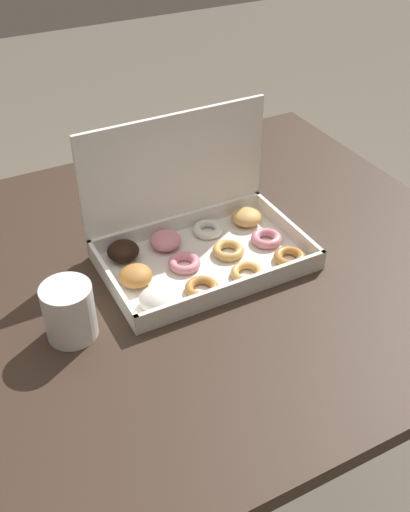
% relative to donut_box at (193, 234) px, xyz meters
% --- Properties ---
extents(ground_plane, '(8.00, 8.00, 0.00)m').
position_rel_donut_box_xyz_m(ground_plane, '(0.02, -0.02, -0.80)').
color(ground_plane, '#6B6054').
extents(dining_table, '(1.03, 0.95, 0.75)m').
position_rel_donut_box_xyz_m(dining_table, '(0.02, -0.02, -0.15)').
color(dining_table, '#38281E').
rests_on(dining_table, ground_plane).
extents(donut_box, '(0.37, 0.24, 0.25)m').
position_rel_donut_box_xyz_m(donut_box, '(0.00, 0.00, 0.00)').
color(donut_box, silver).
rests_on(donut_box, dining_table).
extents(coffee_mug, '(0.08, 0.08, 0.10)m').
position_rel_donut_box_xyz_m(coffee_mug, '(-0.27, -0.10, 0.00)').
color(coffee_mug, white).
rests_on(coffee_mug, dining_table).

